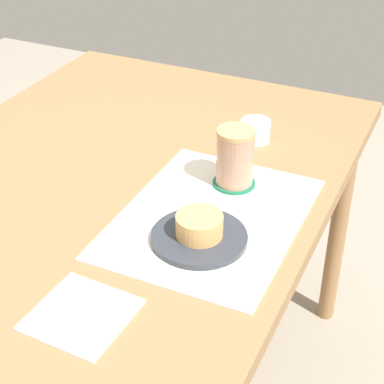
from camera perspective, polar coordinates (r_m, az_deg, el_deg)
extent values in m
cylinder|color=#997047|center=(1.92, 12.90, -3.02)|extent=(0.05, 0.05, 0.69)
cylinder|color=#997047|center=(2.17, -7.80, 2.14)|extent=(0.05, 0.05, 0.69)
cube|color=#997047|center=(1.40, -6.80, 0.92)|extent=(1.21, 0.90, 0.04)
cube|color=silver|center=(1.24, 1.68, -2.28)|extent=(0.44, 0.33, 0.00)
cylinder|color=#333842|center=(1.18, 0.65, -4.05)|extent=(0.18, 0.18, 0.01)
cylinder|color=#E0A860|center=(1.16, 0.66, -2.99)|extent=(0.09, 0.09, 0.04)
cylinder|color=#196B4C|center=(1.34, 3.75, 0.82)|extent=(0.09, 0.09, 0.00)
cylinder|color=tan|center=(1.31, 3.84, 2.97)|extent=(0.08, 0.08, 0.11)
cylinder|color=tan|center=(1.28, 3.94, 5.31)|extent=(0.08, 0.08, 0.01)
torus|color=tan|center=(1.34, 4.48, 3.83)|extent=(0.06, 0.01, 0.06)
cube|color=white|center=(1.05, -9.81, -10.68)|extent=(0.16, 0.16, 0.00)
cylinder|color=white|center=(1.51, 5.66, 5.46)|extent=(0.07, 0.07, 0.05)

